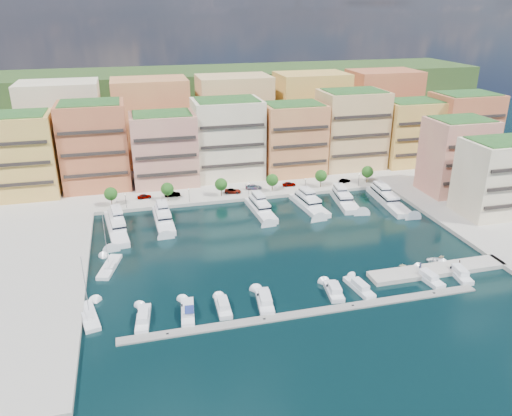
% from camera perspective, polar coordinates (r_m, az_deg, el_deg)
% --- Properties ---
extents(ground, '(400.00, 400.00, 0.00)m').
position_cam_1_polar(ground, '(123.63, 2.63, -4.12)').
color(ground, black).
rests_on(ground, ground).
extents(north_quay, '(220.00, 64.00, 2.00)m').
position_cam_1_polar(north_quay, '(179.50, -3.17, 4.47)').
color(north_quay, '#9E998E').
rests_on(north_quay, ground).
extents(west_quay, '(34.00, 76.00, 2.00)m').
position_cam_1_polar(west_quay, '(115.72, -27.26, -8.83)').
color(west_quay, '#9E998E').
rests_on(west_quay, ground).
extents(hillside, '(240.00, 40.00, 58.00)m').
position_cam_1_polar(hillside, '(224.96, -5.65, 8.10)').
color(hillside, '#203B18').
rests_on(hillside, ground).
extents(south_pontoon, '(72.00, 2.20, 0.35)m').
position_cam_1_polar(south_pontoon, '(98.29, 6.13, -11.88)').
color(south_pontoon, gray).
rests_on(south_pontoon, ground).
extents(finger_pier, '(32.00, 5.00, 2.00)m').
position_cam_1_polar(finger_pier, '(118.38, 20.00, -6.86)').
color(finger_pier, '#9E998E').
rests_on(finger_pier, ground).
extents(apartment_0, '(22.00, 16.50, 24.80)m').
position_cam_1_polar(apartment_0, '(164.39, -25.62, 5.43)').
color(apartment_0, '#D89B4F').
rests_on(apartment_0, north_quay).
extents(apartment_1, '(20.00, 16.50, 26.80)m').
position_cam_1_polar(apartment_1, '(163.12, -17.97, 6.80)').
color(apartment_1, '#BA683E').
rests_on(apartment_1, north_quay).
extents(apartment_2, '(20.00, 15.50, 22.80)m').
position_cam_1_polar(apartment_2, '(161.66, -10.46, 6.66)').
color(apartment_2, tan).
rests_on(apartment_2, north_quay).
extents(apartment_3, '(22.00, 16.50, 25.80)m').
position_cam_1_polar(apartment_3, '(165.84, -3.25, 7.92)').
color(apartment_3, '#F8E6BF').
rests_on(apartment_3, north_quay).
extents(apartment_4, '(20.00, 15.50, 23.80)m').
position_cam_1_polar(apartment_4, '(169.75, 4.26, 7.89)').
color(apartment_4, '#DD9953').
rests_on(apartment_4, north_quay).
extents(apartment_5, '(22.00, 16.50, 26.80)m').
position_cam_1_polar(apartment_5, '(179.28, 10.83, 8.83)').
color(apartment_5, '#E0B477').
rests_on(apartment_5, north_quay).
extents(apartment_6, '(20.00, 15.50, 22.80)m').
position_cam_1_polar(apartment_6, '(188.34, 17.19, 8.26)').
color(apartment_6, '#D89B4F').
rests_on(apartment_6, north_quay).
extents(apartment_7, '(22.00, 16.50, 24.80)m').
position_cam_1_polar(apartment_7, '(197.63, 22.54, 8.48)').
color(apartment_7, '#BA683E').
rests_on(apartment_7, north_quay).
extents(apartment_east_a, '(18.00, 14.50, 22.80)m').
position_cam_1_polar(apartment_east_a, '(163.26, 21.92, 5.55)').
color(apartment_east_a, tan).
rests_on(apartment_east_a, east_quay).
extents(apartment_east_b, '(18.00, 14.50, 20.80)m').
position_cam_1_polar(apartment_east_b, '(150.15, 25.76, 3.14)').
color(apartment_east_b, '#F8E6BF').
rests_on(apartment_east_b, east_quay).
extents(backblock_0, '(26.00, 18.00, 30.00)m').
position_cam_1_polar(backblock_0, '(185.07, -21.20, 8.68)').
color(backblock_0, '#F8E6BF').
rests_on(backblock_0, north_quay).
extents(backblock_1, '(26.00, 18.00, 30.00)m').
position_cam_1_polar(backblock_1, '(183.96, -11.80, 9.64)').
color(backblock_1, '#DD9953').
rests_on(backblock_1, north_quay).
extents(backblock_2, '(26.00, 18.00, 30.00)m').
position_cam_1_polar(backblock_2, '(187.70, -2.50, 10.33)').
color(backblock_2, '#E0B477').
rests_on(backblock_2, north_quay).
extents(backblock_3, '(26.00, 18.00, 30.00)m').
position_cam_1_polar(backblock_3, '(196.02, 6.25, 10.74)').
color(backblock_3, '#D89B4F').
rests_on(backblock_3, north_quay).
extents(backblock_4, '(26.00, 18.00, 30.00)m').
position_cam_1_polar(backblock_4, '(208.36, 14.15, 10.90)').
color(backblock_4, '#BA683E').
rests_on(backblock_4, north_quay).
extents(tree_0, '(3.80, 3.80, 5.65)m').
position_cam_1_polar(tree_0, '(148.07, -16.27, 1.56)').
color(tree_0, '#473323').
rests_on(tree_0, north_quay).
extents(tree_1, '(3.80, 3.80, 5.65)m').
position_cam_1_polar(tree_1, '(148.20, -10.10, 2.15)').
color(tree_1, '#473323').
rests_on(tree_1, north_quay).
extents(tree_2, '(3.80, 3.80, 5.65)m').
position_cam_1_polar(tree_2, '(150.04, -4.02, 2.71)').
color(tree_2, '#473323').
rests_on(tree_2, north_quay).
extents(tree_3, '(3.80, 3.80, 5.65)m').
position_cam_1_polar(tree_3, '(153.54, 1.87, 3.22)').
color(tree_3, '#473323').
rests_on(tree_3, north_quay).
extents(tree_4, '(3.80, 3.80, 5.65)m').
position_cam_1_polar(tree_4, '(158.58, 7.44, 3.67)').
color(tree_4, '#473323').
rests_on(tree_4, north_quay).
extents(tree_5, '(3.80, 3.80, 5.65)m').
position_cam_1_polar(tree_5, '(165.02, 12.62, 4.06)').
color(tree_5, '#473323').
rests_on(tree_5, north_quay).
extents(lamppost_0, '(0.30, 0.30, 4.20)m').
position_cam_1_polar(lamppost_0, '(146.10, -14.68, 1.07)').
color(lamppost_0, black).
rests_on(lamppost_0, north_quay).
extents(lamppost_1, '(0.30, 0.30, 4.20)m').
position_cam_1_polar(lamppost_1, '(146.86, -7.67, 1.73)').
color(lamppost_1, black).
rests_on(lamppost_1, north_quay).
extents(lamppost_2, '(0.30, 0.30, 4.20)m').
position_cam_1_polar(lamppost_2, '(149.79, -0.83, 2.36)').
color(lamppost_2, black).
rests_on(lamppost_2, north_quay).
extents(lamppost_3, '(0.30, 0.30, 4.20)m').
position_cam_1_polar(lamppost_3, '(154.78, 5.66, 2.92)').
color(lamppost_3, black).
rests_on(lamppost_3, north_quay).
extents(lamppost_4, '(0.30, 0.30, 4.20)m').
position_cam_1_polar(lamppost_4, '(161.62, 11.69, 3.40)').
color(lamppost_4, black).
rests_on(lamppost_4, north_quay).
extents(yacht_0, '(6.66, 22.60, 7.30)m').
position_cam_1_polar(yacht_0, '(135.68, -15.70, -1.92)').
color(yacht_0, white).
rests_on(yacht_0, ground).
extents(yacht_1, '(5.01, 18.53, 7.30)m').
position_cam_1_polar(yacht_1, '(137.35, -10.55, -1.18)').
color(yacht_1, white).
rests_on(yacht_1, ground).
extents(yacht_3, '(5.32, 17.98, 7.30)m').
position_cam_1_polar(yacht_3, '(141.58, 0.47, -0.00)').
color(yacht_3, white).
rests_on(yacht_3, ground).
extents(yacht_4, '(6.76, 18.29, 7.30)m').
position_cam_1_polar(yacht_4, '(145.71, 6.01, 0.49)').
color(yacht_4, white).
rests_on(yacht_4, ground).
extents(yacht_5, '(6.95, 17.45, 7.30)m').
position_cam_1_polar(yacht_5, '(150.21, 10.02, 0.99)').
color(yacht_5, white).
rests_on(yacht_5, ground).
extents(yacht_6, '(6.49, 23.33, 7.30)m').
position_cam_1_polar(yacht_6, '(153.40, 14.74, 1.04)').
color(yacht_6, white).
rests_on(yacht_6, ground).
extents(cruiser_0, '(3.43, 9.03, 2.55)m').
position_cam_1_polar(cruiser_0, '(97.66, -12.77, -12.24)').
color(cruiser_0, silver).
rests_on(cruiser_0, ground).
extents(cruiser_1, '(3.35, 9.30, 2.66)m').
position_cam_1_polar(cruiser_1, '(97.91, -7.81, -11.72)').
color(cruiser_1, silver).
rests_on(cruiser_1, ground).
extents(cruiser_2, '(2.70, 7.56, 2.55)m').
position_cam_1_polar(cruiser_2, '(98.72, -3.77, -11.24)').
color(cruiser_2, silver).
rests_on(cruiser_2, ground).
extents(cruiser_3, '(3.90, 9.32, 2.55)m').
position_cam_1_polar(cruiser_3, '(100.26, 0.99, -10.60)').
color(cruiser_3, silver).
rests_on(cruiser_3, ground).
extents(cruiser_5, '(3.75, 7.83, 2.55)m').
position_cam_1_polar(cruiser_5, '(104.59, 8.88, -9.38)').
color(cruiser_5, silver).
rests_on(cruiser_5, ground).
extents(cruiser_6, '(3.59, 9.08, 2.55)m').
position_cam_1_polar(cruiser_6, '(106.75, 11.73, -8.89)').
color(cruiser_6, silver).
rests_on(cruiser_6, ground).
extents(cruiser_8, '(3.71, 8.88, 2.55)m').
position_cam_1_polar(cruiser_8, '(114.10, 19.00, -7.55)').
color(cruiser_8, silver).
rests_on(cruiser_8, ground).
extents(cruiser_9, '(3.69, 9.24, 2.55)m').
position_cam_1_polar(cruiser_9, '(118.19, 22.11, -6.93)').
color(cruiser_9, silver).
rests_on(cruiser_9, ground).
extents(sailboat_1, '(5.66, 11.19, 13.20)m').
position_cam_1_polar(sailboat_1, '(117.11, -16.39, -6.53)').
color(sailboat_1, white).
rests_on(sailboat_1, ground).
extents(sailboat_0, '(4.90, 10.59, 13.20)m').
position_cam_1_polar(sailboat_0, '(101.32, -18.57, -11.71)').
color(sailboat_0, white).
rests_on(sailboat_0, ground).
extents(tender_1, '(1.80, 1.63, 0.83)m').
position_cam_1_polar(tender_1, '(117.83, 16.42, -6.29)').
color(tender_1, beige).
rests_on(tender_1, ground).
extents(tender_2, '(4.37, 3.40, 0.83)m').
position_cam_1_polar(tender_2, '(122.52, 19.85, -5.59)').
color(tender_2, white).
rests_on(tender_2, ground).
extents(tender_3, '(1.74, 1.56, 0.82)m').
position_cam_1_polar(tender_3, '(124.47, 20.43, -5.23)').
color(tender_3, beige).
rests_on(tender_3, ground).
extents(car_0, '(4.34, 2.20, 1.42)m').
position_cam_1_polar(car_0, '(152.55, -12.65, 1.32)').
color(car_0, gray).
rests_on(car_0, north_quay).
extents(car_1, '(4.77, 1.68, 1.57)m').
position_cam_1_polar(car_1, '(152.41, -9.53, 1.58)').
color(car_1, gray).
rests_on(car_1, north_quay).
extents(car_2, '(5.50, 3.64, 1.40)m').
position_cam_1_polar(car_2, '(153.29, -2.66, 1.96)').
color(car_2, gray).
rests_on(car_2, north_quay).
extents(car_3, '(5.18, 2.28, 1.48)m').
position_cam_1_polar(car_3, '(156.43, -0.29, 2.43)').
color(car_3, gray).
rests_on(car_3, north_quay).
extents(car_4, '(4.27, 1.78, 1.44)m').
position_cam_1_polar(car_4, '(159.35, 3.80, 2.75)').
color(car_4, gray).
rests_on(car_4, north_quay).
extents(car_5, '(4.39, 2.84, 1.37)m').
position_cam_1_polar(car_5, '(164.49, 10.06, 3.07)').
color(car_5, gray).
rests_on(car_5, north_quay).
extents(person_0, '(0.74, 0.71, 1.71)m').
position_cam_1_polar(person_0, '(115.59, 18.26, -6.30)').
color(person_0, '#232C47').
rests_on(person_0, finger_pier).
extents(person_1, '(0.88, 0.74, 1.60)m').
position_cam_1_polar(person_1, '(119.80, 22.20, -5.86)').
color(person_1, '#503930').
rests_on(person_1, finger_pier).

